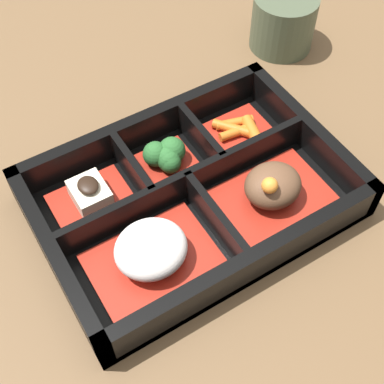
{
  "coord_description": "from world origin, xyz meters",
  "views": [
    {
      "loc": [
        0.17,
        0.28,
        0.47
      ],
      "look_at": [
        0.0,
        0.0,
        0.03
      ],
      "focal_mm": 50.0,
      "sensor_mm": 36.0,
      "label": 1
    }
  ],
  "objects": [
    {
      "name": "bowl_rice",
      "position": [
        0.07,
        0.04,
        0.03
      ],
      "size": [
        0.12,
        0.08,
        0.04
      ],
      "color": "maroon",
      "rests_on": "bento_base"
    },
    {
      "name": "bowl_tofu",
      "position": [
        0.09,
        -0.05,
        0.02
      ],
      "size": [
        0.08,
        0.06,
        0.04
      ],
      "color": "maroon",
      "rests_on": "bento_base"
    },
    {
      "name": "bowl_greens",
      "position": [
        -0.0,
        -0.05,
        0.03
      ],
      "size": [
        0.06,
        0.06,
        0.03
      ],
      "color": "maroon",
      "rests_on": "bento_base"
    },
    {
      "name": "ground_plane",
      "position": [
        0.0,
        0.0,
        0.0
      ],
      "size": [
        3.0,
        3.0,
        0.0
      ],
      "primitive_type": "plane",
      "color": "brown"
    },
    {
      "name": "bowl_stew",
      "position": [
        -0.07,
        0.04,
        0.03
      ],
      "size": [
        0.12,
        0.08,
        0.05
      ],
      "color": "maroon",
      "rests_on": "bento_base"
    },
    {
      "name": "tea_cup",
      "position": [
        -0.24,
        -0.17,
        0.04
      ],
      "size": [
        0.08,
        0.08,
        0.07
      ],
      "color": "#424C38",
      "rests_on": "ground_plane"
    },
    {
      "name": "bento_rim",
      "position": [
        -0.0,
        -0.0,
        0.02
      ],
      "size": [
        0.32,
        0.22,
        0.05
      ],
      "color": "black",
      "rests_on": "ground_plane"
    },
    {
      "name": "bowl_carrots",
      "position": [
        -0.09,
        -0.05,
        0.02
      ],
      "size": [
        0.08,
        0.07,
        0.02
      ],
      "color": "maroon",
      "rests_on": "bento_base"
    },
    {
      "name": "bento_base",
      "position": [
        0.0,
        0.0,
        0.01
      ],
      "size": [
        0.32,
        0.22,
        0.01
      ],
      "color": "black",
      "rests_on": "ground_plane"
    }
  ]
}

